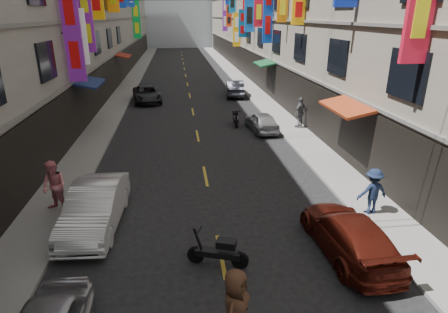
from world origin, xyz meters
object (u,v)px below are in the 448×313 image
object	(u,v)px
pedestrian_rfar	(300,112)
pedestrian_lfar	(54,187)
car_left_mid	(95,207)
car_right_near	(349,234)
pedestrian_crossing	(235,309)
car_left_far	(147,94)
car_right_far	(235,88)
pedestrian_rnear	(373,191)
scooter_far_right	(235,118)
scooter_crossing	(219,252)
car_right_mid	(261,121)

from	to	relation	value
pedestrian_rfar	pedestrian_lfar	bearing A→B (deg)	-0.89
pedestrian_rfar	car_left_mid	bearing A→B (deg)	6.19
car_right_near	pedestrian_crossing	xyz separation A→B (m)	(-3.90, -2.92, 0.32)
car_left_mid	car_left_far	world-z (taller)	car_left_mid
pedestrian_lfar	pedestrian_rfar	xyz separation A→B (m)	(12.04, 9.35, -0.00)
car_right_far	pedestrian_rnear	size ratio (longest dim) A/B	2.51
pedestrian_rfar	car_right_near	bearing A→B (deg)	39.69
scooter_far_right	pedestrian_rnear	bearing A→B (deg)	107.00
scooter_crossing	scooter_far_right	world-z (taller)	same
pedestrian_crossing	car_right_far	bearing A→B (deg)	18.88
pedestrian_lfar	pedestrian_rnear	distance (m)	11.26
scooter_far_right	car_left_far	xyz separation A→B (m)	(-6.20, 7.79, 0.20)
car_left_far	car_left_mid	bearing A→B (deg)	-99.68
car_right_far	pedestrian_crossing	bearing A→B (deg)	87.75
car_left_far	pedestrian_lfar	distance (m)	18.67
scooter_far_right	pedestrian_rnear	distance (m)	12.68
car_left_far	pedestrian_rnear	size ratio (longest dim) A/B	2.76
scooter_crossing	pedestrian_lfar	size ratio (longest dim) A/B	0.92
pedestrian_rnear	pedestrian_rfar	world-z (taller)	pedestrian_rfar
car_left_mid	car_right_mid	xyz separation A→B (m)	(8.00, 10.33, -0.13)
car_left_mid	pedestrian_lfar	distance (m)	1.94
pedestrian_rnear	car_right_near	bearing A→B (deg)	45.49
car_left_mid	pedestrian_rfar	world-z (taller)	pedestrian_rfar
scooter_crossing	scooter_far_right	distance (m)	14.75
car_right_near	pedestrian_rfar	distance (m)	13.22
pedestrian_lfar	car_right_far	bearing A→B (deg)	97.56
scooter_far_right	pedestrian_crossing	size ratio (longest dim) A/B	0.95
scooter_crossing	pedestrian_rfar	size ratio (longest dim) A/B	0.92
car_right_far	pedestrian_lfar	xyz separation A→B (m)	(-9.57, -20.08, 0.37)
car_left_far	car_right_near	xyz separation A→B (m)	(7.41, -22.14, -0.02)
car_left_far	scooter_crossing	bearing A→B (deg)	-89.63
car_right_mid	pedestrian_rfar	distance (m)	2.52
scooter_crossing	scooter_far_right	bearing A→B (deg)	8.41
scooter_crossing	pedestrian_lfar	distance (m)	6.63
pedestrian_crossing	car_right_near	bearing A→B (deg)	-25.57
car_left_far	pedestrian_rfar	size ratio (longest dim) A/B	2.45
car_right_mid	car_left_far	bearing A→B (deg)	-55.69
pedestrian_lfar	pedestrian_crossing	bearing A→B (deg)	-16.80
scooter_crossing	car_left_mid	distance (m)	4.70
pedestrian_crossing	scooter_crossing	bearing A→B (deg)	28.50
pedestrian_lfar	scooter_far_right	bearing A→B (deg)	85.84
car_left_mid	pedestrian_rfar	distance (m)	14.80
scooter_far_right	pedestrian_rnear	world-z (taller)	pedestrian_rnear
car_right_near	pedestrian_rnear	bearing A→B (deg)	-133.24
car_right_mid	pedestrian_crossing	xyz separation A→B (m)	(-4.07, -15.75, 0.34)
car_left_far	pedestrian_rnear	xyz separation A→B (m)	(9.17, -20.11, 0.32)
scooter_crossing	pedestrian_rfar	xyz separation A→B (m)	(6.59, 13.08, 0.62)
car_right_far	pedestrian_rnear	bearing A→B (deg)	100.65
car_left_mid	pedestrian_rfar	size ratio (longest dim) A/B	2.36
pedestrian_rnear	pedestrian_rfar	distance (m)	10.94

